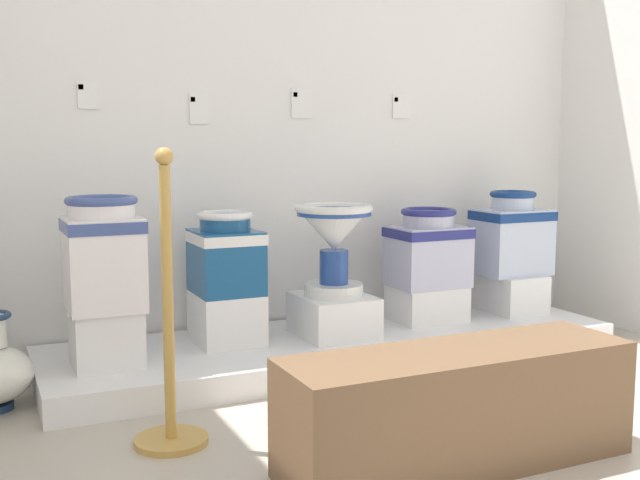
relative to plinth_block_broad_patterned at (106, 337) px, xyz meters
name	(u,v)px	position (x,y,z in m)	size (l,w,h in m)	color
wall_back	(300,61)	(1.14, 0.53, 1.27)	(3.80, 0.06, 3.04)	white
display_platform	(337,347)	(1.14, 0.06, -0.19)	(2.89, 0.84, 0.13)	white
plinth_block_broad_patterned	(106,337)	(0.00, 0.00, 0.00)	(0.29, 0.29, 0.25)	white
antique_toilet_broad_patterned	(103,251)	(0.00, 0.00, 0.38)	(0.32, 0.33, 0.49)	white
plinth_block_leftmost	(227,317)	(0.59, 0.16, 0.00)	(0.30, 0.34, 0.24)	white
antique_toilet_leftmost	(226,252)	(0.59, 0.16, 0.32)	(0.31, 0.35, 0.39)	#1B5185
plinth_block_central_ornate	(334,315)	(1.13, 0.06, -0.02)	(0.35, 0.40, 0.20)	white
antique_toilet_central_ornate	(334,234)	(1.13, 0.06, 0.39)	(0.39, 0.39, 0.46)	white
plinth_block_rightmost	(427,303)	(1.73, 0.14, -0.03)	(0.37, 0.29, 0.19)	white
antique_toilet_rightmost	(428,247)	(1.73, 0.14, 0.28)	(0.40, 0.31, 0.42)	#B2B4D1
plinth_block_slender_white	(510,292)	(2.29, 0.14, -0.02)	(0.28, 0.37, 0.22)	white
antique_toilet_slender_white	(512,233)	(2.29, 0.14, 0.33)	(0.40, 0.30, 0.47)	silver
info_placard_first	(87,95)	(0.03, 0.49, 1.06)	(0.09, 0.01, 0.13)	white
info_placard_second	(199,108)	(0.57, 0.49, 1.01)	(0.10, 0.01, 0.15)	white
info_placard_third	(302,103)	(1.14, 0.49, 1.05)	(0.12, 0.01, 0.16)	white
info_placard_fourth	(401,107)	(1.76, 0.49, 1.04)	(0.11, 0.01, 0.13)	white
stanchion_post_near_left	(169,360)	(0.11, -0.67, 0.06)	(0.27, 0.27, 1.07)	#BE9043
museum_bench	(458,408)	(0.95, -1.26, -0.05)	(1.23, 0.36, 0.40)	brown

